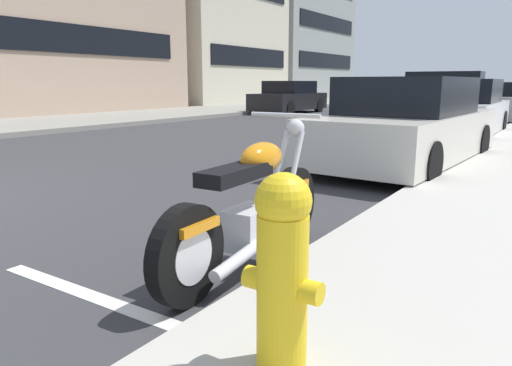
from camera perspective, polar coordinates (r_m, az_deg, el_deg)
sidewalk_far_curb at (r=19.83m, az=-12.50°, el=7.84°), size 120.00×5.00×0.14m
parking_stall_stripe at (r=3.23m, az=-16.59°, el=-13.52°), size 0.12×2.20×0.01m
parked_motorcycle at (r=3.57m, az=-0.56°, el=-3.27°), size 2.12×0.62×1.12m
parked_car_far_down_curb at (r=8.30m, az=17.47°, el=6.53°), size 4.63×2.05×1.44m
parked_car_behind_motorcycle at (r=13.23m, az=23.03°, el=7.88°), size 4.21×1.82×1.44m
parked_car_near_corner at (r=19.04m, az=27.10°, el=8.44°), size 4.41×1.88×1.37m
crossing_truck at (r=28.65m, az=21.35°, el=10.33°), size 2.06×5.30×1.93m
car_opposite_curb at (r=22.06m, az=3.92°, el=10.02°), size 4.19×1.88×1.42m
fire_hydrant at (r=2.07m, az=3.15°, el=-9.88°), size 0.24×0.36×0.86m
townhouse_mid_block at (r=41.05m, az=3.15°, el=19.42°), size 10.87×8.13×13.56m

